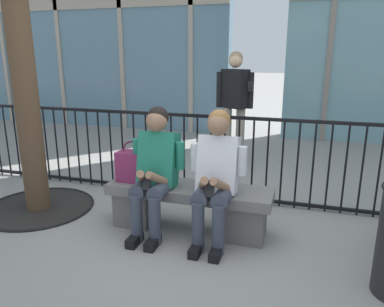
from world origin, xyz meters
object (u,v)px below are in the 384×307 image
object	(u,v)px
handbag_on_bench	(133,166)
bystander_at_railing	(235,101)
seated_person_with_phone	(155,167)
seated_person_companion	(216,173)
stone_bench	(189,203)

from	to	relation	value
handbag_on_bench	bystander_at_railing	bearing A→B (deg)	75.53
seated_person_with_phone	seated_person_companion	bearing A→B (deg)	0.00
handbag_on_bench	bystander_at_railing	distance (m)	2.35
stone_bench	bystander_at_railing	world-z (taller)	bystander_at_railing
stone_bench	bystander_at_railing	xyz separation A→B (m)	(-0.00, 2.24, 0.73)
stone_bench	seated_person_companion	bearing A→B (deg)	-23.71
seated_person_companion	bystander_at_railing	distance (m)	2.41
handbag_on_bench	bystander_at_railing	xyz separation A→B (m)	(0.58, 2.25, 0.40)
bystander_at_railing	seated_person_with_phone	bearing A→B (deg)	-97.06
seated_person_with_phone	bystander_at_railing	xyz separation A→B (m)	(0.29, 2.37, 0.35)
handbag_on_bench	bystander_at_railing	size ratio (longest dim) A/B	0.24
stone_bench	seated_person_companion	xyz separation A→B (m)	(0.29, -0.13, 0.38)
seated_person_companion	bystander_at_railing	size ratio (longest dim) A/B	0.71
seated_person_with_phone	handbag_on_bench	bearing A→B (deg)	157.54
handbag_on_bench	bystander_at_railing	world-z (taller)	bystander_at_railing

